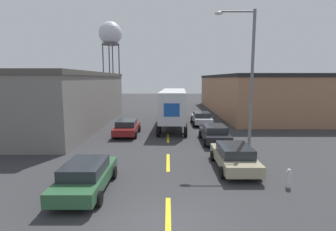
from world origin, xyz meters
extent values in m
plane|color=#333335|center=(0.00, 0.00, 0.00)|extent=(160.00, 160.00, 0.00)
cube|color=yellow|center=(0.00, 0.63, 0.00)|extent=(0.20, 3.37, 0.01)
cube|color=yellow|center=(0.00, 7.16, 0.00)|extent=(0.20, 3.37, 0.01)
cube|color=yellow|center=(0.00, 13.69, 0.00)|extent=(0.20, 3.37, 0.01)
cube|color=slate|center=(-11.18, 19.56, 2.65)|extent=(8.67, 21.78, 5.31)
cube|color=#4C4742|center=(-11.18, 19.56, 5.51)|extent=(8.87, 21.98, 0.40)
cube|color=#9E7051|center=(13.53, 31.34, 2.60)|extent=(13.37, 27.68, 5.19)
cube|color=#232326|center=(13.53, 31.34, 5.39)|extent=(13.57, 27.88, 0.40)
cube|color=silver|center=(0.88, 25.91, 1.86)|extent=(2.41, 3.05, 2.75)
cube|color=silver|center=(0.55, 18.76, 2.46)|extent=(2.89, 10.88, 2.78)
cube|color=#194CA3|center=(0.30, 13.36, 2.46)|extent=(1.32, 0.09, 1.11)
cylinder|color=black|center=(2.09, 26.23, 0.48)|extent=(0.32, 0.98, 0.97)
cylinder|color=black|center=(-0.30, 26.34, 0.48)|extent=(0.32, 0.98, 0.97)
cylinder|color=black|center=(2.04, 25.05, 0.48)|extent=(0.32, 0.98, 0.97)
cylinder|color=black|center=(-0.36, 25.16, 0.48)|extent=(0.32, 0.98, 0.97)
cylinder|color=black|center=(1.60, 15.52, 0.48)|extent=(0.32, 0.98, 0.97)
cylinder|color=black|center=(-0.79, 15.63, 0.48)|extent=(0.32, 0.98, 0.97)
cylinder|color=black|center=(1.54, 14.12, 0.48)|extent=(0.32, 0.98, 0.97)
cylinder|color=black|center=(-0.86, 14.23, 0.48)|extent=(0.32, 0.98, 0.97)
cube|color=#B2B2B7|center=(3.71, 20.44, 0.59)|extent=(1.88, 4.74, 0.56)
cube|color=#23282D|center=(3.71, 20.30, 1.13)|extent=(1.65, 2.47, 0.50)
cylinder|color=black|center=(4.65, 21.91, 0.31)|extent=(0.22, 0.62, 0.62)
cylinder|color=black|center=(2.77, 21.91, 0.31)|extent=(0.22, 0.62, 0.62)
cylinder|color=black|center=(4.65, 18.97, 0.31)|extent=(0.22, 0.62, 0.62)
cylinder|color=black|center=(2.77, 18.97, 0.31)|extent=(0.22, 0.62, 0.62)
cube|color=black|center=(3.71, 12.27, 0.59)|extent=(1.88, 4.74, 0.56)
cube|color=#23282D|center=(3.71, 12.13, 1.13)|extent=(1.65, 2.47, 0.50)
cylinder|color=black|center=(4.65, 13.74, 0.31)|extent=(0.22, 0.62, 0.62)
cylinder|color=black|center=(2.77, 13.74, 0.31)|extent=(0.22, 0.62, 0.62)
cylinder|color=black|center=(4.65, 10.80, 0.31)|extent=(0.22, 0.62, 0.62)
cylinder|color=black|center=(2.77, 10.80, 0.31)|extent=(0.22, 0.62, 0.62)
cube|color=maroon|center=(-3.71, 14.96, 0.59)|extent=(1.88, 4.74, 0.56)
cube|color=#23282D|center=(-3.71, 14.82, 1.13)|extent=(1.65, 2.47, 0.50)
cylinder|color=black|center=(-2.77, 16.43, 0.31)|extent=(0.22, 0.62, 0.62)
cylinder|color=black|center=(-4.65, 16.43, 0.31)|extent=(0.22, 0.62, 0.62)
cylinder|color=black|center=(-2.77, 13.49, 0.31)|extent=(0.22, 0.62, 0.62)
cylinder|color=black|center=(-4.65, 13.49, 0.31)|extent=(0.22, 0.62, 0.62)
cube|color=#2D5B38|center=(-3.71, 3.07, 0.59)|extent=(1.88, 4.74, 0.56)
cube|color=#23282D|center=(-3.71, 2.92, 1.13)|extent=(1.65, 2.47, 0.50)
cylinder|color=black|center=(-2.77, 4.54, 0.31)|extent=(0.22, 0.62, 0.62)
cylinder|color=black|center=(-4.65, 4.54, 0.31)|extent=(0.22, 0.62, 0.62)
cylinder|color=black|center=(-2.77, 1.60, 0.31)|extent=(0.22, 0.62, 0.62)
cylinder|color=black|center=(-4.65, 1.60, 0.31)|extent=(0.22, 0.62, 0.62)
cube|color=tan|center=(3.71, 6.00, 0.59)|extent=(1.88, 4.74, 0.56)
cube|color=#23282D|center=(3.71, 5.85, 1.13)|extent=(1.65, 2.47, 0.50)
cylinder|color=black|center=(4.65, 7.47, 0.31)|extent=(0.22, 0.62, 0.62)
cylinder|color=black|center=(2.77, 7.47, 0.31)|extent=(0.22, 0.62, 0.62)
cylinder|color=black|center=(4.65, 4.53, 0.31)|extent=(0.22, 0.62, 0.62)
cylinder|color=black|center=(2.77, 4.53, 0.31)|extent=(0.22, 0.62, 0.62)
cylinder|color=#47474C|center=(-12.09, 57.48, 6.76)|extent=(0.28, 0.28, 13.52)
cylinder|color=#47474C|center=(-14.06, 59.45, 6.76)|extent=(0.28, 0.28, 13.52)
cylinder|color=#47474C|center=(-16.03, 57.48, 6.76)|extent=(0.28, 0.28, 13.52)
cylinder|color=#47474C|center=(-14.06, 55.51, 6.76)|extent=(0.28, 0.28, 13.52)
cylinder|color=#4C4C51|center=(-14.06, 57.48, 13.32)|extent=(4.22, 4.22, 0.30)
sphere|color=silver|center=(-14.06, 57.48, 15.92)|extent=(5.63, 5.63, 5.63)
cylinder|color=slate|center=(5.51, 9.07, 4.71)|extent=(0.20, 0.20, 9.43)
cylinder|color=slate|center=(4.36, 9.07, 9.28)|extent=(2.29, 0.11, 0.11)
ellipsoid|color=silver|center=(3.22, 9.07, 9.18)|extent=(0.56, 0.32, 0.22)
cylinder|color=silver|center=(5.64, 3.42, 0.37)|extent=(0.22, 0.22, 0.75)
sphere|color=silver|center=(5.64, 3.42, 0.81)|extent=(0.20, 0.20, 0.20)
camera|label=1|loc=(-0.01, -8.28, 5.07)|focal=28.00mm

